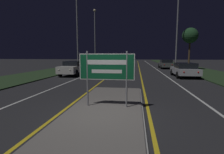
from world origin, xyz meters
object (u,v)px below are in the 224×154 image
(car_receding_0, at_px, (185,70))
(car_approaching_1, at_px, (102,62))
(streetlight_left_near, at_px, (77,21))
(streetlight_left_far, at_px, (95,33))
(highway_sign, at_px, (107,69))
(car_receding_1, at_px, (166,64))
(car_approaching_2, at_px, (123,60))
(streetlight_right_near, at_px, (178,20))
(car_approaching_0, at_px, (73,68))

(car_receding_0, bearing_deg, car_approaching_1, 125.91)
(streetlight_left_near, distance_m, car_approaching_1, 12.39)
(streetlight_left_near, xyz_separation_m, streetlight_left_far, (0.35, 8.44, -0.52))
(highway_sign, height_order, streetlight_left_near, streetlight_left_near)
(car_receding_0, height_order, car_receding_1, car_receding_1)
(car_approaching_2, bearing_deg, car_receding_0, -74.32)
(car_approaching_1, bearing_deg, car_receding_0, -54.09)
(streetlight_right_near, distance_m, car_receding_0, 9.22)
(car_receding_0, distance_m, car_receding_1, 11.17)
(streetlight_left_near, distance_m, car_receding_1, 15.13)
(car_approaching_0, distance_m, car_approaching_2, 29.16)
(car_approaching_0, relative_size, car_approaching_1, 1.06)
(highway_sign, xyz_separation_m, car_approaching_1, (-5.51, 26.76, -0.83))
(streetlight_right_near, xyz_separation_m, car_receding_0, (-0.62, -6.99, -5.98))
(streetlight_left_far, height_order, car_approaching_2, streetlight_left_far)
(streetlight_left_near, bearing_deg, car_approaching_2, 80.07)
(streetlight_left_far, bearing_deg, car_approaching_1, 73.74)
(streetlight_right_near, height_order, car_receding_1, streetlight_right_near)
(car_receding_0, xyz_separation_m, car_approaching_2, (-8.15, 29.05, 0.07))
(highway_sign, distance_m, streetlight_left_far, 25.44)
(highway_sign, xyz_separation_m, car_approaching_0, (-5.51, 11.16, -0.81))
(highway_sign, xyz_separation_m, streetlight_right_near, (6.45, 18.09, 5.10))
(car_approaching_0, xyz_separation_m, car_approaching_2, (3.19, 28.98, 0.01))
(car_approaching_1, relative_size, car_approaching_2, 1.07)
(highway_sign, xyz_separation_m, car_receding_0, (5.83, 11.10, -0.87))
(car_receding_1, bearing_deg, streetlight_left_far, 170.57)
(car_approaching_1, bearing_deg, streetlight_left_far, -106.26)
(streetlight_left_near, relative_size, car_receding_1, 2.28)
(car_receding_0, bearing_deg, car_approaching_2, 105.68)
(streetlight_right_near, xyz_separation_m, car_approaching_1, (-11.96, 8.67, -5.94))
(car_receding_1, xyz_separation_m, car_approaching_2, (-8.16, 17.88, 0.05))
(streetlight_left_near, bearing_deg, car_approaching_1, 84.40)
(streetlight_right_near, bearing_deg, streetlight_left_far, 154.03)
(streetlight_left_near, distance_m, streetlight_right_near, 13.23)
(car_approaching_2, bearing_deg, car_approaching_1, -103.39)
(streetlight_left_far, xyz_separation_m, car_receding_0, (12.07, -13.17, -5.26))
(highway_sign, height_order, car_approaching_1, highway_sign)
(streetlight_left_far, xyz_separation_m, car_approaching_0, (0.72, -13.11, -5.20))
(car_receding_0, relative_size, car_receding_1, 0.95)
(car_receding_0, bearing_deg, highway_sign, -117.72)
(car_approaching_0, distance_m, car_approaching_1, 15.60)
(streetlight_right_near, height_order, car_approaching_0, streetlight_right_near)
(streetlight_left_far, height_order, streetlight_right_near, streetlight_right_near)
(car_receding_1, height_order, car_approaching_2, car_approaching_2)
(streetlight_right_near, bearing_deg, car_receding_1, 98.31)
(highway_sign, height_order, streetlight_right_near, streetlight_right_near)
(streetlight_left_near, height_order, car_receding_0, streetlight_left_near)
(streetlight_left_near, bearing_deg, streetlight_right_near, 9.86)
(streetlight_right_near, bearing_deg, car_approaching_0, -149.91)
(streetlight_left_far, relative_size, car_approaching_2, 2.45)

